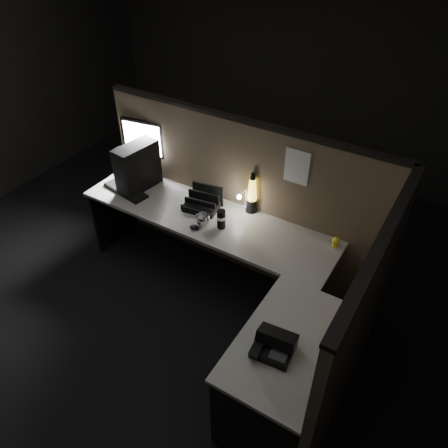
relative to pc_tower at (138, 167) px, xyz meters
The scene contains 17 objects.
floor 1.48m from the pc_tower, 35.38° to the right, with size 6.00×6.00×0.00m, color black.
room_shell 1.32m from the pc_tower, 35.38° to the right, with size 6.00×6.00×6.00m.
partition_back 0.98m from the pc_tower, 16.46° to the left, with size 2.66×0.06×1.50m, color brown.
partition_right 2.33m from the pc_tower, 13.87° to the right, with size 0.06×1.66×1.50m, color brown.
desk 1.23m from the pc_tower, 20.09° to the right, with size 2.60×1.60×0.73m.
pc_tower is the anchor object (origin of this frame).
monitor 0.27m from the pc_tower, 113.16° to the left, with size 0.43×0.18×0.55m.
keyboard 0.25m from the pc_tower, 114.88° to the right, with size 0.46×0.15×0.02m, color black.
mouse 0.85m from the pc_tower, 17.69° to the right, with size 0.08×0.06×0.03m, color black.
clip_lamp 1.02m from the pc_tower, ahead, with size 0.04×0.16×0.21m.
organizer 0.70m from the pc_tower, ahead, with size 0.32×0.29×0.22m.
lava_lamp 1.09m from the pc_tower, 11.34° to the left, with size 0.10×0.10×0.38m.
travel_mug 0.98m from the pc_tower, ahead, with size 0.07×0.07×0.17m, color black.
steel_mug 0.85m from the pc_tower, 11.50° to the right, with size 0.12×0.12×0.09m, color silver.
figurine 1.86m from the pc_tower, ahead, with size 0.06×0.06×0.06m, color #FFF428.
pinned_paper 1.48m from the pc_tower, ahead, with size 0.20×0.00×0.28m, color white.
desk_phone 2.11m from the pc_tower, 27.34° to the right, with size 0.26×0.27×0.14m.
Camera 1 is at (1.53, -1.84, 2.98)m, focal length 35.00 mm.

